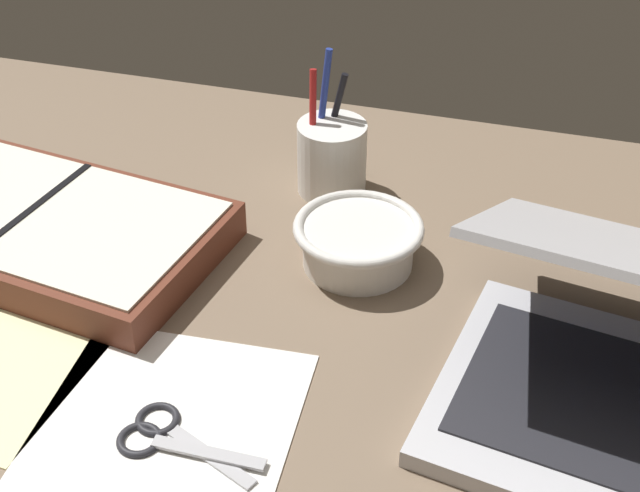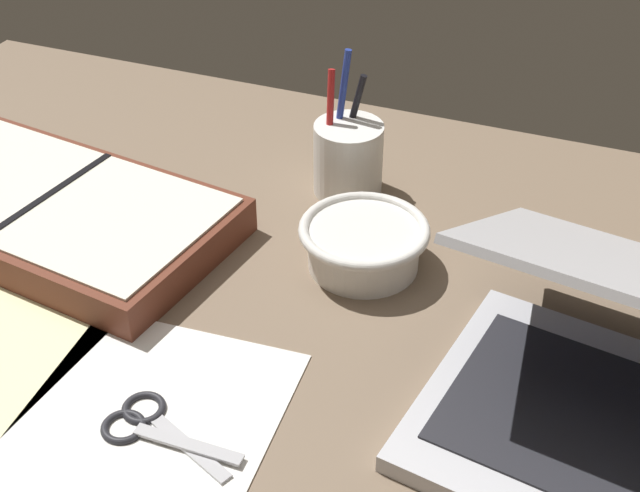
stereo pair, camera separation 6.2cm
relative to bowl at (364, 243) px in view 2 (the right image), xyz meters
The scene contains 7 objects.
desk_top 15.61cm from the bowl, 100.47° to the right, with size 140.00×100.00×2.00cm, color #75604C.
bowl is the anchor object (origin of this frame).
pen_cup 15.01cm from the bowl, 116.66° to the left, with size 8.10×8.10×16.89cm.
planner 34.99cm from the bowl, 169.81° to the right, with size 42.48×27.19×4.52cm.
scissors 30.00cm from the bowl, 108.61° to the right, with size 13.03×6.84×0.80cm.
paper_sheet_front 31.18cm from the bowl, 108.29° to the right, with size 21.77×27.34×0.16cm, color white.
paper_sheet_beside_planner 36.72cm from the bowl, 142.38° to the right, with size 19.19×24.01×0.16cm, color #F4EFB2.
Camera 2 is at (26.12, -56.59, 59.23)cm, focal length 50.00 mm.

